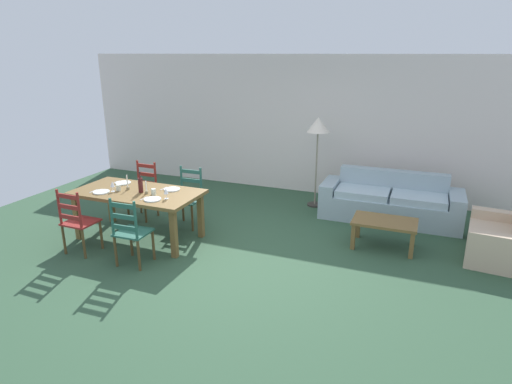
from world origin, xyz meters
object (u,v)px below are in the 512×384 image
(dining_table, at_px, (138,197))
(standing_lamp, at_px, (318,130))
(dining_chair_far_right, at_px, (188,197))
(coffee_table, at_px, (385,225))
(wine_bottle, at_px, (141,185))
(wine_glass_near_left, at_px, (112,184))
(dining_chair_near_left, at_px, (78,221))
(dining_chair_near_right, at_px, (131,232))
(armchair_upholstered, at_px, (505,242))
(couch, at_px, (390,202))
(dining_chair_far_left, at_px, (144,190))
(coffee_cup_primary, at_px, (154,192))
(coffee_cup_secondary, at_px, (118,188))
(wine_glass_near_right, at_px, (166,191))

(dining_table, bearing_deg, standing_lamp, 48.94)
(dining_chair_far_right, height_order, coffee_table, dining_chair_far_right)
(wine_bottle, relative_size, wine_glass_near_left, 1.96)
(dining_chair_near_left, xyz_separation_m, coffee_table, (3.96, 1.79, -0.12))
(dining_chair_near_right, height_order, armchair_upholstered, dining_chair_near_right)
(dining_chair_far_right, height_order, wine_bottle, wine_bottle)
(couch, bearing_deg, armchair_upholstered, -31.01)
(standing_lamp, bearing_deg, dining_chair_far_left, -147.41)
(coffee_cup_primary, bearing_deg, dining_table, 171.89)
(dining_table, relative_size, dining_chair_near_left, 1.98)
(dining_chair_far_left, relative_size, dining_chair_far_right, 1.00)
(wine_glass_near_left, bearing_deg, dining_chair_near_left, -103.19)
(dining_table, height_order, wine_glass_near_left, wine_glass_near_left)
(dining_chair_far_left, bearing_deg, standing_lamp, 32.59)
(wine_glass_near_left, xyz_separation_m, standing_lamp, (2.44, 2.58, 0.55))
(dining_chair_near_right, relative_size, wine_glass_near_left, 5.96)
(dining_table, distance_m, wine_bottle, 0.22)
(dining_chair_far_left, distance_m, wine_glass_near_left, 1.01)
(coffee_cup_secondary, relative_size, coffee_table, 0.10)
(dining_chair_far_left, xyz_separation_m, coffee_cup_primary, (0.80, -0.82, 0.32))
(dining_chair_far_left, distance_m, coffee_table, 3.98)
(armchair_upholstered, height_order, standing_lamp, standing_lamp)
(dining_chair_far_left, bearing_deg, wine_glass_near_right, -40.41)
(wine_glass_near_right, bearing_deg, wine_glass_near_left, -179.41)
(dining_chair_far_right, relative_size, coffee_cup_primary, 10.67)
(coffee_cup_primary, relative_size, couch, 0.04)
(couch, bearing_deg, coffee_cup_secondary, -148.16)
(coffee_table, bearing_deg, couch, 91.49)
(dining_chair_near_right, distance_m, wine_glass_near_left, 1.07)
(dining_chair_far_left, bearing_deg, armchair_upholstered, 5.13)
(dining_chair_near_right, xyz_separation_m, armchair_upholstered, (4.64, 2.06, -0.23))
(coffee_cup_primary, distance_m, couch, 3.92)
(dining_chair_far_left, distance_m, wine_glass_near_right, 1.46)
(armchair_upholstered, bearing_deg, dining_table, -165.91)
(dining_table, distance_m, wine_glass_near_right, 0.65)
(dining_chair_far_right, distance_m, wine_glass_near_right, 0.97)
(wine_glass_near_right, relative_size, coffee_table, 0.18)
(dining_chair_near_left, xyz_separation_m, wine_glass_near_right, (1.07, 0.62, 0.38))
(dining_chair_near_left, relative_size, coffee_table, 1.07)
(standing_lamp, bearing_deg, wine_glass_near_left, -133.39)
(wine_bottle, distance_m, coffee_cup_secondary, 0.38)
(dining_table, bearing_deg, coffee_cup_primary, -8.11)
(dining_table, bearing_deg, wine_bottle, -11.84)
(dining_chair_near_left, distance_m, dining_chair_far_left, 1.54)
(dining_chair_near_right, bearing_deg, coffee_cup_secondary, 135.85)
(dining_chair_near_left, bearing_deg, wine_glass_near_left, 76.81)
(dining_chair_near_right, xyz_separation_m, wine_glass_near_right, (0.15, 0.64, 0.38))
(wine_glass_near_left, relative_size, coffee_cup_primary, 1.79)
(coffee_cup_secondary, xyz_separation_m, armchair_upholstered, (5.36, 1.35, -0.55))
(dining_chair_near_right, relative_size, armchair_upholstered, 0.78)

